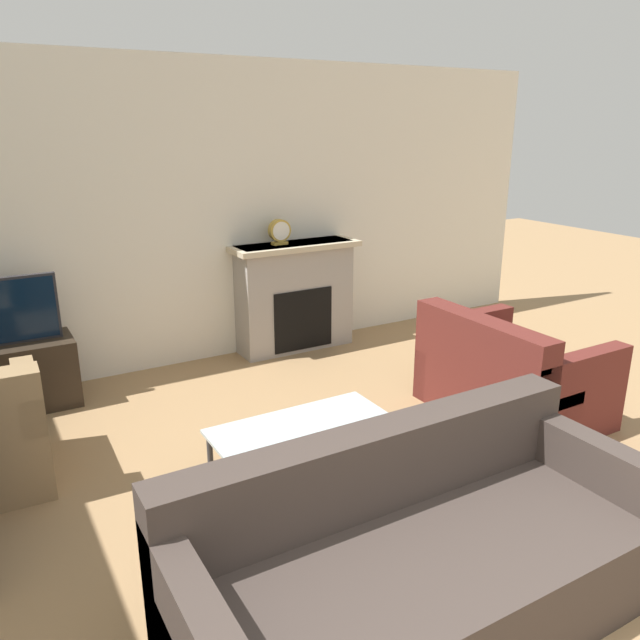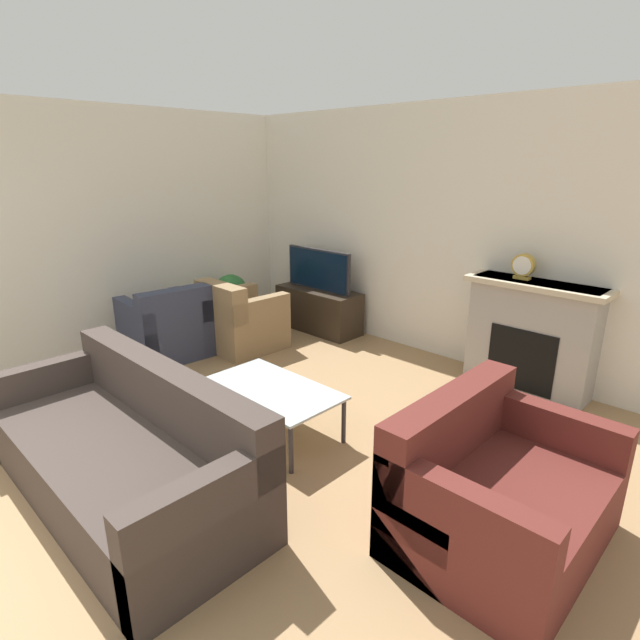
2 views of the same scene
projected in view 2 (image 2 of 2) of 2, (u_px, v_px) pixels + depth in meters
wall_back at (433, 234)px, 5.42m from camera, size 8.45×0.06×2.70m
wall_left at (95, 232)px, 5.53m from camera, size 0.06×7.98×2.70m
fireplace at (531, 334)px, 4.69m from camera, size 1.25×0.40×1.06m
tv_stand at (319, 310)px, 6.45m from camera, size 1.16×0.46×0.54m
tv at (318, 270)px, 6.29m from camera, size 1.02×0.06×0.52m
couch_sectional at (126, 454)px, 3.24m from camera, size 2.20×0.93×0.82m
couch_loveseat at (497, 494)px, 2.84m from camera, size 0.93×1.24×0.82m
armchair_by_window at (167, 330)px, 5.58m from camera, size 0.90×0.86×0.82m
armchair_accent at (241, 324)px, 5.79m from camera, size 0.78×0.82×0.82m
coffee_table at (272, 391)px, 3.95m from camera, size 1.11×0.63×0.40m
potted_plant at (231, 294)px, 6.47m from camera, size 0.42×0.42×0.71m
mantel_clock at (523, 266)px, 4.60m from camera, size 0.21×0.07×0.24m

